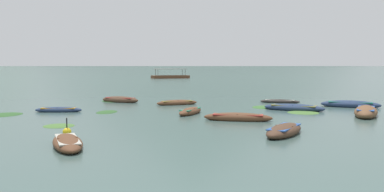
# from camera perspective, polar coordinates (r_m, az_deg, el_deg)

# --- Properties ---
(ground_plane) EXTENTS (6000.00, 6000.00, 0.00)m
(ground_plane) POSITION_cam_1_polar(r_m,az_deg,el_deg) (1506.95, 1.49, 4.30)
(ground_plane) COLOR #425B56
(mountain_1) EXTENTS (867.56, 867.56, 243.89)m
(mountain_1) POSITION_cam_1_polar(r_m,az_deg,el_deg) (2034.50, -15.05, 7.62)
(mountain_1) COLOR #56665B
(mountain_1) RESTS_ON ground
(mountain_2) EXTENTS (1456.63, 1456.63, 528.18)m
(mountain_2) POSITION_cam_1_polar(r_m,az_deg,el_deg) (1784.93, 0.20, 12.83)
(mountain_2) COLOR #4C5B56
(mountain_2) RESTS_ON ground
(rowboat_0) EXTENTS (4.59, 3.10, 0.60)m
(rowboat_0) POSITION_cam_1_polar(r_m,az_deg,el_deg) (30.80, 14.15, -1.62)
(rowboat_0) COLOR navy
(rowboat_0) RESTS_ON ground
(rowboat_2) EXTENTS (3.67, 2.29, 0.52)m
(rowboat_2) POSITION_cam_1_polar(r_m,az_deg,el_deg) (34.08, -2.13, -0.96)
(rowboat_2) COLOR brown
(rowboat_2) RESTS_ON ground
(rowboat_3) EXTENTS (3.36, 0.99, 0.45)m
(rowboat_3) POSITION_cam_1_polar(r_m,az_deg,el_deg) (30.44, -18.29, -1.87)
(rowboat_3) COLOR navy
(rowboat_3) RESTS_ON ground
(rowboat_4) EXTENTS (4.27, 1.77, 0.60)m
(rowboat_4) POSITION_cam_1_polar(r_m,az_deg,el_deg) (24.58, 6.48, -3.02)
(rowboat_4) COLOR brown
(rowboat_4) RESTS_ON ground
(rowboat_5) EXTENTS (2.55, 3.86, 0.53)m
(rowboat_5) POSITION_cam_1_polar(r_m,az_deg,el_deg) (17.47, -17.13, -6.31)
(rowboat_5) COLOR brown
(rowboat_5) RESTS_ON ground
(rowboat_6) EXTENTS (2.90, 3.89, 0.63)m
(rowboat_6) POSITION_cam_1_polar(r_m,az_deg,el_deg) (20.05, 12.85, -4.77)
(rowboat_6) COLOR #4C3323
(rowboat_6) RESTS_ON ground
(rowboat_7) EXTENTS (3.56, 1.68, 0.39)m
(rowboat_7) POSITION_cam_1_polar(r_m,az_deg,el_deg) (36.61, 12.27, -0.75)
(rowboat_7) COLOR #2D2826
(rowboat_7) RESTS_ON ground
(rowboat_8) EXTENTS (4.72, 2.98, 0.66)m
(rowboat_8) POSITION_cam_1_polar(r_m,az_deg,el_deg) (34.54, 21.40, -1.12)
(rowboat_8) COLOR navy
(rowboat_8) RESTS_ON ground
(rowboat_9) EXTENTS (3.11, 4.75, 0.84)m
(rowboat_9) POSITION_cam_1_polar(r_m,az_deg,el_deg) (29.00, 23.29, -2.08)
(rowboat_9) COLOR brown
(rowboat_9) RESTS_ON ground
(rowboat_10) EXTENTS (3.89, 2.52, 0.66)m
(rowboat_10) POSITION_cam_1_polar(r_m,az_deg,el_deg) (36.96, -10.08, -0.54)
(rowboat_10) COLOR #4C3323
(rowboat_10) RESTS_ON ground
(rowboat_11) EXTENTS (2.01, 3.46, 0.55)m
(rowboat_11) POSITION_cam_1_polar(r_m,az_deg,el_deg) (27.70, -0.24, -2.19)
(rowboat_11) COLOR brown
(rowboat_11) RESTS_ON ground
(ferry_0) EXTENTS (9.70, 6.25, 2.54)m
(ferry_0) POSITION_cam_1_polar(r_m,az_deg,el_deg) (100.83, -3.06, 2.77)
(ferry_0) COLOR brown
(ferry_0) RESTS_ON ground
(mooring_buoy) EXTENTS (0.42, 0.42, 0.89)m
(mooring_buoy) POSITION_cam_1_polar(r_m,az_deg,el_deg) (20.76, -17.20, -4.83)
(mooring_buoy) COLOR yellow
(mooring_buoy) RESTS_ON ground
(weed_patch_0) EXTENTS (2.84, 3.16, 0.14)m
(weed_patch_0) POSITION_cam_1_polar(r_m,az_deg,el_deg) (30.01, -24.99, -2.42)
(weed_patch_0) COLOR #2D5628
(weed_patch_0) RESTS_ON ground
(weed_patch_1) EXTENTS (1.53, 2.38, 0.14)m
(weed_patch_1) POSITION_cam_1_polar(r_m,az_deg,el_deg) (29.36, -11.91, -2.24)
(weed_patch_1) COLOR #2D5628
(weed_patch_1) RESTS_ON ground
(weed_patch_2) EXTENTS (2.68, 3.06, 0.14)m
(weed_patch_2) POSITION_cam_1_polar(r_m,az_deg,el_deg) (32.52, 10.28, -1.58)
(weed_patch_2) COLOR #38662D
(weed_patch_2) RESTS_ON ground
(weed_patch_4) EXTENTS (2.41, 2.41, 0.14)m
(weed_patch_4) POSITION_cam_1_polar(r_m,az_deg,el_deg) (23.46, -18.25, -4.04)
(weed_patch_4) COLOR #477033
(weed_patch_4) RESTS_ON ground
(weed_patch_5) EXTENTS (2.29, 2.40, 0.14)m
(weed_patch_5) POSITION_cam_1_polar(r_m,az_deg,el_deg) (29.48, 15.39, -2.28)
(weed_patch_5) COLOR #477033
(weed_patch_5) RESTS_ON ground
(weed_patch_6) EXTENTS (2.60, 2.67, 0.14)m
(weed_patch_6) POSITION_cam_1_polar(r_m,az_deg,el_deg) (37.77, -11.39, -0.77)
(weed_patch_6) COLOR #2D5628
(weed_patch_6) RESTS_ON ground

